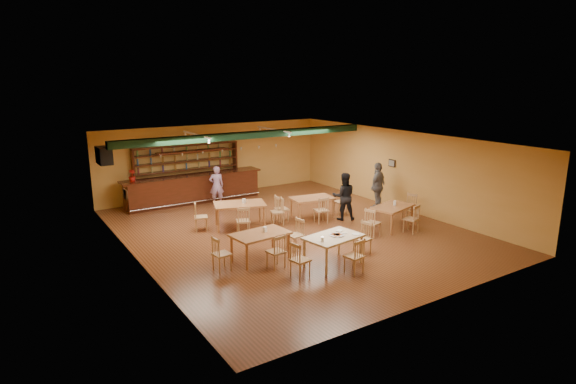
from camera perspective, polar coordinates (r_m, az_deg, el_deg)
floor at (r=15.69m, az=0.35°, el=-4.65°), size 12.00×12.00×0.00m
ceiling_beam at (r=17.44m, az=-4.68°, el=6.84°), size 10.00×0.30×0.25m
track_rail_left at (r=17.22m, az=-10.96°, el=6.78°), size 0.05×2.50×0.05m
track_rail_right at (r=18.63m, az=-1.72°, el=7.54°), size 0.05×2.50×0.05m
ac_unit at (r=17.22m, az=-21.20°, el=4.12°), size 0.34×0.70×0.48m
picture_left at (r=14.23m, az=-18.99°, el=-0.22°), size 0.04×0.34×0.28m
picture_right at (r=18.72m, az=12.41°, el=3.41°), size 0.04×0.34×0.28m
bar_counter at (r=19.41m, az=-11.26°, el=0.41°), size 5.69×0.85×1.13m
back_bar_hutch at (r=19.86m, az=-12.00°, el=2.37°), size 4.40×0.40×2.28m
poinsettia at (r=18.54m, az=-18.27°, el=1.87°), size 0.33×0.33×0.46m
dining_table_a at (r=15.97m, az=-5.81°, el=-2.81°), size 1.91×1.49×0.84m
dining_table_b at (r=17.04m, az=2.90°, el=-1.87°), size 1.60×1.10×0.74m
dining_table_c at (r=13.17m, az=-3.32°, el=-6.55°), size 1.63×1.07×0.78m
dining_table_d at (r=16.23m, az=12.39°, el=-2.95°), size 1.70×1.28×0.76m
near_table at (r=12.87m, az=5.45°, el=-7.00°), size 1.65×1.20×0.81m
pizza_tray at (r=12.79m, az=5.88°, el=-5.17°), size 0.48×0.48×0.01m
parmesan_shaker at (r=12.31m, az=4.17°, el=-5.66°), size 0.08×0.08×0.11m
napkin_stack at (r=13.11m, az=6.22°, el=-4.67°), size 0.25×0.23×0.03m
pizza_server at (r=12.92m, az=6.30°, el=-4.93°), size 0.31×0.27×0.00m
side_plate at (r=12.93m, az=8.18°, el=-5.03°), size 0.25×0.25×0.01m
patron_bar at (r=18.85m, az=-8.60°, el=0.78°), size 0.64×0.50×1.55m
patron_right_a at (r=16.77m, az=6.73°, el=-0.52°), size 1.03×0.96×1.69m
patron_right_b at (r=18.30m, az=10.75°, el=0.72°), size 1.15×0.82×1.81m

